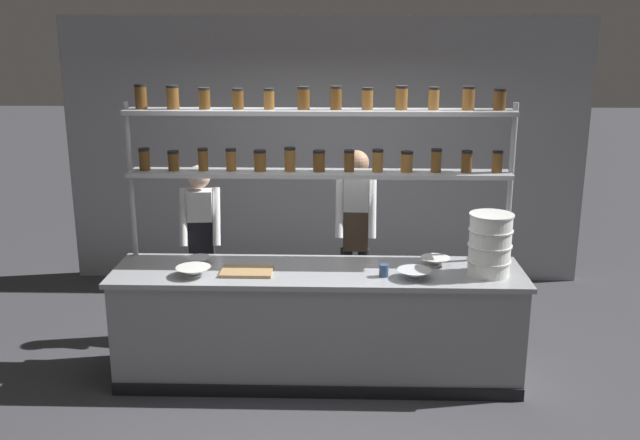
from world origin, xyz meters
name	(u,v)px	position (x,y,z in m)	size (l,w,h in m)	color
ground_plane	(318,375)	(0.00, 0.00, 0.00)	(40.00, 40.00, 0.00)	#3D3D42
back_wall	(325,152)	(0.00, 2.40, 1.45)	(5.64, 0.12, 2.89)	#939399
prep_counter	(318,324)	(0.00, 0.00, 0.46)	(3.24, 0.76, 0.92)	gray
spice_shelf_unit	(319,146)	(0.00, 0.33, 1.85)	(3.13, 0.28, 2.34)	#999BA0
chef_left	(202,240)	(-1.07, 0.78, 0.92)	(0.38, 0.30, 1.60)	black
chef_center	(356,231)	(0.31, 0.82, 1.01)	(0.36, 0.30, 1.74)	black
container_stack	(490,244)	(1.32, -0.06, 1.16)	(0.34, 0.34, 0.49)	white
cutting_board	(247,272)	(-0.55, -0.09, 0.93)	(0.40, 0.26, 0.02)	#A88456
prep_bowl_near_left	(193,272)	(-0.95, -0.17, 0.96)	(0.27, 0.27, 0.07)	silver
prep_bowl_center_front	(435,261)	(0.94, 0.14, 0.95)	(0.24, 0.24, 0.07)	silver
prep_bowl_center_back	(414,274)	(0.74, -0.18, 0.95)	(0.26, 0.26, 0.07)	silver
prep_bowl_near_right	(199,260)	(-0.97, 0.13, 0.95)	(0.20, 0.20, 0.05)	#B2B7BC
serving_cup_front	(384,270)	(0.51, -0.14, 0.97)	(0.07, 0.07, 0.10)	#334C70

